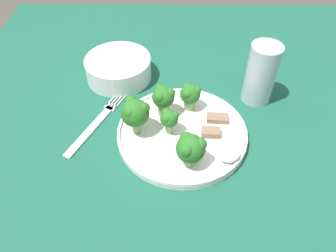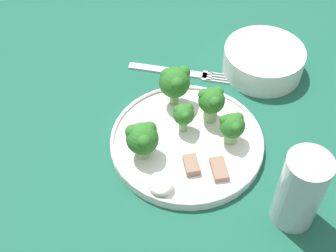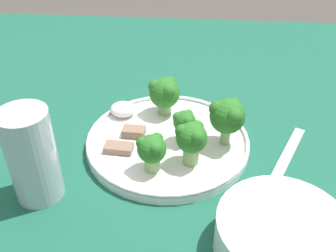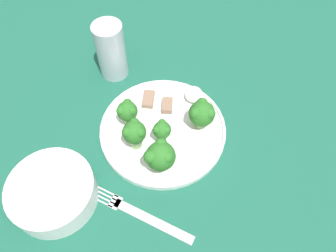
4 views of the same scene
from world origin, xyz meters
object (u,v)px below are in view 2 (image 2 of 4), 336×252
at_px(cream_bowl, 263,61).
at_px(drinking_glass, 299,193).
at_px(fork, 182,73).
at_px(dinner_plate, 189,141).

distance_m(cream_bowl, drinking_glass, 0.31).
relative_size(fork, drinking_glass, 1.52).
height_order(dinner_plate, cream_bowl, cream_bowl).
height_order(cream_bowl, drinking_glass, drinking_glass).
distance_m(fork, cream_bowl, 0.15).
height_order(dinner_plate, fork, dinner_plate).
relative_size(dinner_plate, cream_bowl, 1.68).
xyz_separation_m(fork, drinking_glass, (0.32, 0.08, 0.05)).
bearing_deg(dinner_plate, cream_bowl, 128.21).
bearing_deg(fork, cream_bowl, 79.73).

